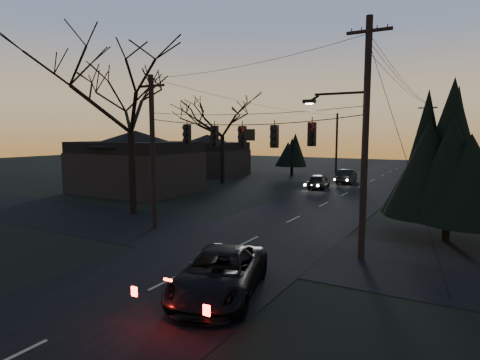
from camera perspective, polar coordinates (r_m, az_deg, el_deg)
The scene contains 17 objects.
ground_plane at distance 12.69m, azimuth -22.24°, elevation -18.70°, with size 160.00×160.00×0.00m, color black.
main_road at distance 28.97m, azimuth 10.57°, elevation -4.05°, with size 8.00×120.00×0.02m, color black.
cross_road at distance 20.01m, azimuth 1.09°, elevation -8.78°, with size 60.00×7.00×0.02m, color black.
utility_pole_right at distance 18.16m, azimuth 16.82°, elevation -10.71°, with size 5.00×0.30×10.00m, color black, non-canonical shape.
utility_pole_left at distance 23.37m, azimuth -12.05°, elevation -6.69°, with size 1.80×0.30×8.50m, color black, non-canonical shape.
utility_pole_far_r at distance 45.43m, azimuth 24.66°, elevation -0.71°, with size 1.80×0.30×8.50m, color black, non-canonical shape.
utility_pole_far_l at distance 55.35m, azimuth 13.46°, elevation 0.93°, with size 0.30×0.30×8.00m, color black, non-canonical shape.
span_signal_assembly at distance 19.40m, azimuth 0.50°, elevation 6.36°, with size 11.50×0.44×1.60m.
bare_tree_left at distance 27.21m, azimuth -15.39°, elevation 11.04°, with size 9.61×9.61×10.77m.
evergreen_right at distance 22.14m, azimuth 27.75°, elevation 3.07°, with size 4.75×4.75×7.30m.
bare_tree_dist at distance 42.70m, azimuth -2.54°, elevation 8.90°, with size 7.55×7.55×10.05m.
evergreen_dist at distance 51.39m, azimuth 7.42°, elevation 4.33°, with size 3.39×3.39×5.45m.
house_left_near at distance 37.66m, azimuth -14.61°, elevation 2.57°, with size 10.00×8.00×5.60m.
house_left_far at distance 52.00m, azimuth -4.67°, elevation 3.61°, with size 9.00×7.00×5.20m.
suv_near at distance 13.54m, azimuth -2.86°, elevation -13.21°, with size 2.43×5.27×1.47m, color black.
sedan_oncoming_a at distance 39.60m, azimuth 11.10°, elevation -0.20°, with size 1.66×4.12×1.40m, color black.
sedan_oncoming_b at distance 44.48m, azimuth 14.93°, elevation 0.50°, with size 1.59×4.55×1.50m, color black.
Camera 1 is at (9.17, -6.97, 5.32)m, focal length 30.00 mm.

